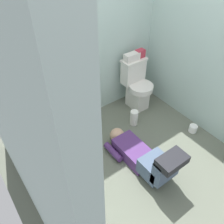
# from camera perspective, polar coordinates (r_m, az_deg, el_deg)

# --- Properties ---
(ground_plane) EXTENTS (2.76, 3.13, 0.04)m
(ground_plane) POSITION_cam_1_polar(r_m,az_deg,el_deg) (2.99, 5.18, -11.55)
(ground_plane) COLOR #606556
(wall_back) EXTENTS (2.42, 0.08, 2.40)m
(wall_back) POSITION_cam_1_polar(r_m,az_deg,el_deg) (2.97, -7.89, 17.79)
(wall_back) COLOR #ACC5BE
(wall_back) RESTS_ON ground_plane
(wall_left) EXTENTS (0.08, 2.13, 2.40)m
(wall_left) POSITION_cam_1_polar(r_m,az_deg,el_deg) (1.74, -22.99, -4.23)
(wall_left) COLOR #ACC5BE
(wall_left) RESTS_ON ground_plane
(wall_right) EXTENTS (0.08, 2.13, 2.40)m
(wall_right) POSITION_cam_1_polar(r_m,az_deg,el_deg) (3.01, 24.55, 14.92)
(wall_right) COLOR #ACC5BE
(wall_right) RESTS_ON ground_plane
(toilet) EXTENTS (0.36, 0.46, 0.75)m
(toilet) POSITION_cam_1_polar(r_m,az_deg,el_deg) (3.52, 5.92, 6.44)
(toilet) COLOR silver
(toilet) RESTS_ON ground_plane
(vanity_cabinet) EXTENTS (0.60, 0.53, 0.82)m
(vanity_cabinet) POSITION_cam_1_polar(r_m,az_deg,el_deg) (2.87, -14.67, -3.04)
(vanity_cabinet) COLOR beige
(vanity_cabinet) RESTS_ON ground_plane
(faucet) EXTENTS (0.02, 0.02, 0.10)m
(faucet) POSITION_cam_1_polar(r_m,az_deg,el_deg) (2.70, -17.63, 5.64)
(faucet) COLOR silver
(faucet) RESTS_ON vanity_cabinet
(person_plumber) EXTENTS (0.39, 1.06, 0.52)m
(person_plumber) POSITION_cam_1_polar(r_m,az_deg,el_deg) (2.79, 7.65, -10.58)
(person_plumber) COLOR #512D6B
(person_plumber) RESTS_ON ground_plane
(tissue_box) EXTENTS (0.22, 0.11, 0.10)m
(tissue_box) POSITION_cam_1_polar(r_m,az_deg,el_deg) (3.33, 4.79, 13.06)
(tissue_box) COLOR silver
(tissue_box) RESTS_ON toilet
(toiletry_bag) EXTENTS (0.12, 0.09, 0.11)m
(toiletry_bag) POSITION_cam_1_polar(r_m,az_deg,el_deg) (3.42, 6.78, 13.78)
(toiletry_bag) COLOR #B22D3F
(toiletry_bag) RESTS_ON toilet
(soap_dispenser) EXTENTS (0.06, 0.06, 0.17)m
(soap_dispenser) POSITION_cam_1_polar(r_m,az_deg,el_deg) (2.64, -21.28, 4.24)
(soap_dispenser) COLOR #47905F
(soap_dispenser) RESTS_ON vanity_cabinet
(bottle_white) EXTENTS (0.06, 0.06, 0.16)m
(bottle_white) POSITION_cam_1_polar(r_m,az_deg,el_deg) (2.60, -19.06, 4.68)
(bottle_white) COLOR white
(bottle_white) RESTS_ON vanity_cabinet
(bottle_green) EXTENTS (0.04, 0.04, 0.16)m
(bottle_green) POSITION_cam_1_polar(r_m,az_deg,el_deg) (2.67, -18.23, 5.81)
(bottle_green) COLOR #52A453
(bottle_green) RESTS_ON vanity_cabinet
(bottle_pink) EXTENTS (0.06, 0.06, 0.17)m
(bottle_pink) POSITION_cam_1_polar(r_m,az_deg,el_deg) (2.69, -17.02, 6.51)
(bottle_pink) COLOR pink
(bottle_pink) RESTS_ON vanity_cabinet
(bottle_amber) EXTENTS (0.05, 0.05, 0.17)m
(bottle_amber) POSITION_cam_1_polar(r_m,az_deg,el_deg) (2.70, -15.39, 6.98)
(bottle_amber) COLOR #C18933
(bottle_amber) RESTS_ON vanity_cabinet
(bottle_clear) EXTENTS (0.06, 0.06, 0.10)m
(bottle_clear) POSITION_cam_1_polar(r_m,az_deg,el_deg) (2.68, -13.74, 6.29)
(bottle_clear) COLOR silver
(bottle_clear) RESTS_ON vanity_cabinet
(paper_towel_roll) EXTENTS (0.11, 0.11, 0.23)m
(paper_towel_roll) POSITION_cam_1_polar(r_m,az_deg,el_deg) (3.33, 5.29, -1.40)
(paper_towel_roll) COLOR white
(paper_towel_roll) RESTS_ON ground_plane
(toilet_paper_roll) EXTENTS (0.11, 0.11, 0.10)m
(toilet_paper_roll) POSITION_cam_1_polar(r_m,az_deg,el_deg) (3.44, 18.87, -3.78)
(toilet_paper_roll) COLOR white
(toilet_paper_roll) RESTS_ON ground_plane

